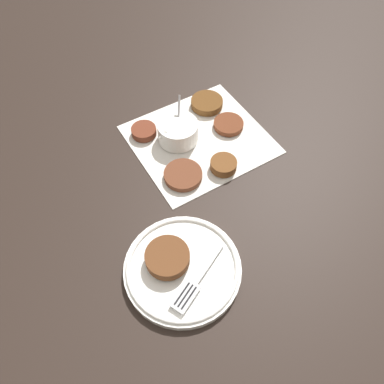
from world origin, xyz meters
TOP-DOWN VIEW (x-y plane):
  - ground_plane at (0.00, 0.00)m, footprint 4.00×4.00m
  - napkin at (-0.02, -0.01)m, footprint 0.34×0.33m
  - sauce_bowl at (0.02, -0.04)m, footprint 0.10×0.09m
  - fritter_0 at (-0.10, 0.01)m, footprint 0.07×0.07m
  - fritter_1 at (0.07, -0.11)m, footprint 0.06×0.06m
  - fritter_2 at (0.00, 0.09)m, footprint 0.06×0.06m
  - fritter_3 at (0.08, 0.05)m, footprint 0.08×0.08m
  - fritter_4 at (-0.11, -0.08)m, footprint 0.08×0.08m
  - serving_plate at (0.22, 0.21)m, footprint 0.22×0.22m
  - fritter_on_plate at (0.24, 0.19)m, footprint 0.08×0.08m
  - fork at (0.23, 0.25)m, footprint 0.15×0.06m

SIDE VIEW (x-z plane):
  - ground_plane at x=0.00m, z-range 0.00..0.00m
  - napkin at x=-0.02m, z-range 0.00..0.00m
  - fritter_0 at x=-0.10m, z-range 0.00..0.02m
  - fritter_3 at x=0.08m, z-range 0.00..0.02m
  - serving_plate at x=0.22m, z-range 0.00..0.02m
  - fritter_1 at x=0.07m, z-range 0.00..0.02m
  - fritter_4 at x=-0.11m, z-range 0.00..0.02m
  - fritter_2 at x=0.00m, z-range 0.00..0.02m
  - fork at x=0.23m, z-range 0.02..0.03m
  - sauce_bowl at x=0.02m, z-range -0.02..0.07m
  - fritter_on_plate at x=0.24m, z-range 0.02..0.04m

